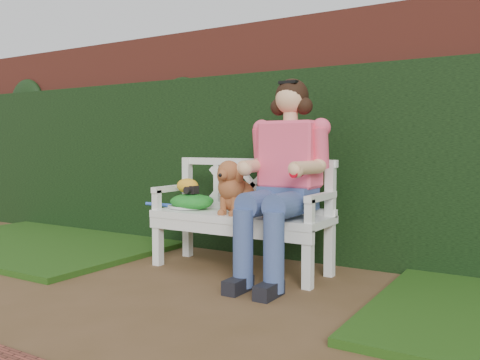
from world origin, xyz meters
The scene contains 11 objects.
ground centered at (0.00, 0.00, 0.00)m, with size 60.00×60.00×0.00m, color brown.
brick_wall centered at (0.00, 1.90, 1.10)m, with size 10.00×0.30×2.20m, color brown.
ivy_hedge centered at (0.00, 1.68, 0.85)m, with size 10.00×0.18×1.70m, color #1A3614.
grass_left centered at (-2.40, 0.90, 0.03)m, with size 2.60×2.00×0.05m, color #12390B.
garden_bench centered at (-0.12, 1.02, 0.24)m, with size 1.58×0.60×0.48m, color white, non-canonical shape.
seated_woman centered at (0.32, 1.00, 0.80)m, with size 0.67×0.90×1.59m, color #DC4343, non-canonical shape.
dog centered at (-0.12, 0.97, 0.70)m, with size 0.29×0.40×0.44m, color #966236, non-canonical shape.
tennis_racket centered at (-0.69, 1.01, 0.50)m, with size 0.67×0.28×0.03m, color white, non-canonical shape.
green_bag centered at (-0.60, 1.01, 0.55)m, with size 0.40×0.31×0.14m, color #33822E, non-canonical shape.
camera_item centered at (-0.59, 1.00, 0.65)m, with size 0.10×0.08×0.07m, color black.
baseball_glove centered at (-0.65, 1.02, 0.68)m, with size 0.20×0.15×0.13m, color gold.
Camera 1 is at (2.04, -2.50, 1.04)m, focal length 38.00 mm.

